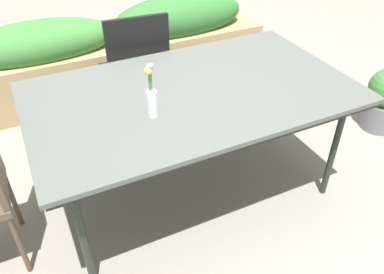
{
  "coord_description": "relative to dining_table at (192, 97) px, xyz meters",
  "views": [
    {
      "loc": [
        -0.93,
        -1.75,
        1.87
      ],
      "look_at": [
        -0.1,
        -0.03,
        0.43
      ],
      "focal_mm": 37.05,
      "sensor_mm": 36.0,
      "label": 1
    }
  ],
  "objects": [
    {
      "name": "flower_vase",
      "position": [
        -0.29,
        -0.14,
        0.16
      ],
      "size": [
        0.05,
        0.05,
        0.29
      ],
      "color": "silver",
      "rests_on": "dining_table"
    },
    {
      "name": "chair_far_side",
      "position": [
        -0.07,
        0.8,
        -0.17
      ],
      "size": [
        0.49,
        0.49,
        0.97
      ],
      "rotation": [
        0.0,
        0.0,
        -0.08
      ],
      "color": "black",
      "rests_on": "ground"
    },
    {
      "name": "ground_plane",
      "position": [
        0.1,
        0.03,
        -0.72
      ],
      "size": [
        12.0,
        12.0,
        0.0
      ],
      "primitive_type": "plane",
      "color": "gray"
    },
    {
      "name": "planter_box",
      "position": [
        -0.01,
        1.51,
        -0.35
      ],
      "size": [
        2.77,
        0.49,
        0.78
      ],
      "color": "#9E7F56",
      "rests_on": "ground"
    },
    {
      "name": "dining_table",
      "position": [
        0.0,
        0.0,
        0.0
      ],
      "size": [
        1.81,
        1.07,
        0.76
      ],
      "color": "#4C514C",
      "rests_on": "ground"
    }
  ]
}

